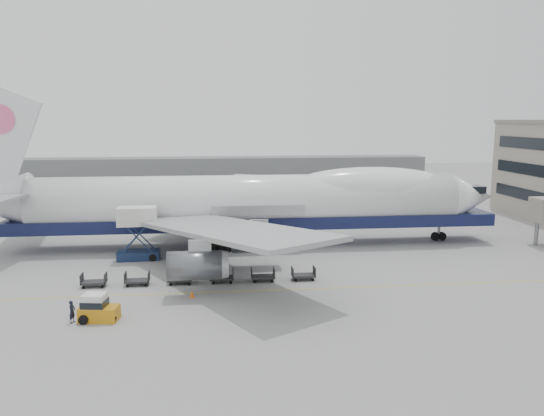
{
  "coord_description": "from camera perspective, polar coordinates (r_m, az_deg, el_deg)",
  "views": [
    {
      "loc": [
        -4.18,
        -52.97,
        15.72
      ],
      "look_at": [
        2.36,
        6.0,
        5.73
      ],
      "focal_mm": 35.0,
      "sensor_mm": 36.0,
      "label": 1
    }
  ],
  "objects": [
    {
      "name": "baggage_tug",
      "position": [
        44.62,
        -18.27,
        -10.26
      ],
      "size": [
        3.18,
        2.02,
        2.17
      ],
      "rotation": [
        0.0,
        0.0,
        -0.15
      ],
      "color": "#C07D12",
      "rests_on": "ground"
    },
    {
      "name": "apron_line",
      "position": [
        49.7,
        -1.19,
        -8.88
      ],
      "size": [
        60.0,
        0.15,
        0.01
      ],
      "primitive_type": "cube",
      "color": "gold",
      "rests_on": "ground"
    },
    {
      "name": "dolly_0",
      "position": [
        53.4,
        -18.61,
        -7.48
      ],
      "size": [
        2.3,
        1.35,
        1.3
      ],
      "color": "#2D2D30",
      "rests_on": "ground"
    },
    {
      "name": "dolly_2",
      "position": [
        52.27,
        -9.88,
        -7.48
      ],
      "size": [
        2.3,
        1.35,
        1.3
      ],
      "color": "#2D2D30",
      "rests_on": "ground"
    },
    {
      "name": "dolly_3",
      "position": [
        52.16,
        -5.43,
        -7.42
      ],
      "size": [
        2.3,
        1.35,
        1.3
      ],
      "color": "#2D2D30",
      "rests_on": "ground"
    },
    {
      "name": "dolly_1",
      "position": [
        52.68,
        -14.29,
        -7.51
      ],
      "size": [
        2.3,
        1.35,
        1.3
      ],
      "color": "#2D2D30",
      "rests_on": "ground"
    },
    {
      "name": "catering_truck",
      "position": [
        61.43,
        -14.25,
        -2.28
      ],
      "size": [
        4.71,
        3.36,
        6.02
      ],
      "rotation": [
        0.0,
        0.0,
        0.04
      ],
      "color": "#172647",
      "rests_on": "ground"
    },
    {
      "name": "hangar",
      "position": [
        123.71,
        -9.01,
        3.77
      ],
      "size": [
        110.0,
        8.0,
        7.0
      ],
      "primitive_type": "cube",
      "color": "slate",
      "rests_on": "ground"
    },
    {
      "name": "dolly_4",
      "position": [
        52.36,
        -0.99,
        -7.31
      ],
      "size": [
        2.3,
        1.35,
        1.3
      ],
      "color": "#2D2D30",
      "rests_on": "ground"
    },
    {
      "name": "dolly_5",
      "position": [
        52.87,
        3.39,
        -7.16
      ],
      "size": [
        2.3,
        1.35,
        1.3
      ],
      "color": "#2D2D30",
      "rests_on": "ground"
    },
    {
      "name": "traffic_cone",
      "position": [
        48.44,
        -8.61,
        -9.16
      ],
      "size": [
        0.38,
        0.38,
        0.56
      ],
      "rotation": [
        0.0,
        0.0,
        -0.01
      ],
      "color": "orange",
      "rests_on": "ground"
    },
    {
      "name": "ground",
      "position": [
        55.41,
        -1.75,
        -6.93
      ],
      "size": [
        260.0,
        260.0,
        0.0
      ],
      "primitive_type": "plane",
      "color": "gray",
      "rests_on": "ground"
    },
    {
      "name": "airliner",
      "position": [
        65.92,
        -2.05,
        0.74
      ],
      "size": [
        67.0,
        55.3,
        19.98
      ],
      "color": "white",
      "rests_on": "ground"
    },
    {
      "name": "ground_worker",
      "position": [
        44.87,
        -20.71,
        -10.39
      ],
      "size": [
        0.61,
        0.75,
        1.78
      ],
      "primitive_type": "imported",
      "rotation": [
        0.0,
        0.0,
        1.24
      ],
      "color": "black",
      "rests_on": "ground"
    }
  ]
}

